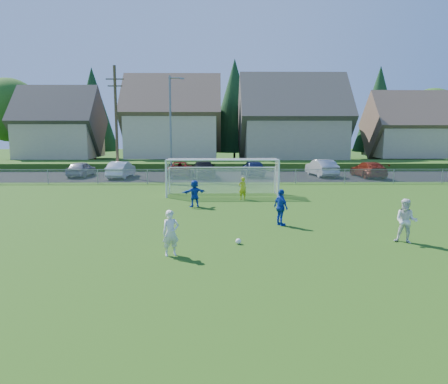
{
  "coord_description": "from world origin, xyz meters",
  "views": [
    {
      "loc": [
        -0.29,
        -13.08,
        4.52
      ],
      "look_at": [
        0.0,
        8.0,
        1.4
      ],
      "focal_mm": 35.0,
      "sensor_mm": 36.0,
      "label": 1
    }
  ],
  "objects_px": {
    "player_white_a": "(171,233)",
    "car_a": "(81,169)",
    "player_blue_a": "(281,207)",
    "car_d": "(203,169)",
    "car_c": "(180,169)",
    "car_f": "(322,168)",
    "soccer_goal": "(222,171)",
    "goalkeeper": "(243,188)",
    "car_g": "(368,170)",
    "player_blue_b": "(194,193)",
    "car_b": "(121,170)",
    "player_white_b": "(406,221)",
    "car_e": "(253,168)",
    "soccer_ball": "(238,241)"
  },
  "relations": [
    {
      "from": "player_white_a",
      "to": "car_a",
      "type": "xyz_separation_m",
      "value": [
        -11.04,
        25.45,
        -0.11
      ]
    },
    {
      "from": "player_blue_a",
      "to": "car_d",
      "type": "height_order",
      "value": "player_blue_a"
    },
    {
      "from": "car_c",
      "to": "car_f",
      "type": "xyz_separation_m",
      "value": [
        13.22,
        -0.0,
        0.09
      ]
    },
    {
      "from": "player_blue_a",
      "to": "soccer_goal",
      "type": "bearing_deg",
      "value": -10.7
    },
    {
      "from": "goalkeeper",
      "to": "car_g",
      "type": "xyz_separation_m",
      "value": [
        12.21,
        12.23,
        0.0
      ]
    },
    {
      "from": "car_f",
      "to": "player_blue_b",
      "type": "bearing_deg",
      "value": 47.3
    },
    {
      "from": "car_f",
      "to": "car_g",
      "type": "bearing_deg",
      "value": 157.46
    },
    {
      "from": "car_a",
      "to": "car_d",
      "type": "distance_m",
      "value": 11.39
    },
    {
      "from": "player_blue_b",
      "to": "goalkeeper",
      "type": "distance_m",
      "value": 3.85
    },
    {
      "from": "car_d",
      "to": "car_f",
      "type": "xyz_separation_m",
      "value": [
        11.05,
        0.68,
        0.03
      ]
    },
    {
      "from": "car_c",
      "to": "soccer_goal",
      "type": "distance_m",
      "value": 12.14
    },
    {
      "from": "car_d",
      "to": "car_b",
      "type": "bearing_deg",
      "value": -1.47
    },
    {
      "from": "car_c",
      "to": "soccer_goal",
      "type": "height_order",
      "value": "soccer_goal"
    },
    {
      "from": "player_white_a",
      "to": "player_blue_b",
      "type": "relative_size",
      "value": 1.05
    },
    {
      "from": "player_white_b",
      "to": "car_f",
      "type": "bearing_deg",
      "value": 114.49
    },
    {
      "from": "player_white_b",
      "to": "car_c",
      "type": "xyz_separation_m",
      "value": [
        -10.92,
        23.93,
        -0.19
      ]
    },
    {
      "from": "player_blue_a",
      "to": "soccer_goal",
      "type": "height_order",
      "value": "soccer_goal"
    },
    {
      "from": "player_blue_a",
      "to": "car_g",
      "type": "bearing_deg",
      "value": -55.38
    },
    {
      "from": "player_blue_b",
      "to": "car_e",
      "type": "relative_size",
      "value": 0.35
    },
    {
      "from": "car_g",
      "to": "car_d",
      "type": "bearing_deg",
      "value": -5.4
    },
    {
      "from": "player_blue_b",
      "to": "car_e",
      "type": "height_order",
      "value": "player_blue_b"
    },
    {
      "from": "player_white_b",
      "to": "car_g",
      "type": "distance_m",
      "value": 23.72
    },
    {
      "from": "car_b",
      "to": "player_blue_a",
      "type": "bearing_deg",
      "value": 124.73
    },
    {
      "from": "player_white_a",
      "to": "player_blue_a",
      "type": "xyz_separation_m",
      "value": [
        4.6,
        4.77,
        0.03
      ]
    },
    {
      "from": "goalkeeper",
      "to": "car_f",
      "type": "xyz_separation_m",
      "value": [
        8.15,
        13.3,
        0.07
      ]
    },
    {
      "from": "player_blue_b",
      "to": "car_g",
      "type": "bearing_deg",
      "value": -161.1
    },
    {
      "from": "player_blue_b",
      "to": "goalkeeper",
      "type": "relative_size",
      "value": 1.1
    },
    {
      "from": "player_white_b",
      "to": "car_g",
      "type": "relative_size",
      "value": 0.36
    },
    {
      "from": "soccer_ball",
      "to": "player_blue_a",
      "type": "bearing_deg",
      "value": 56.93
    },
    {
      "from": "player_white_a",
      "to": "car_e",
      "type": "xyz_separation_m",
      "value": [
        4.96,
        25.39,
        -0.06
      ]
    },
    {
      "from": "car_b",
      "to": "goalkeeper",
      "type": "bearing_deg",
      "value": 134.19
    },
    {
      "from": "player_blue_b",
      "to": "goalkeeper",
      "type": "xyz_separation_m",
      "value": [
        2.91,
        2.52,
        -0.07
      ]
    },
    {
      "from": "car_c",
      "to": "car_d",
      "type": "xyz_separation_m",
      "value": [
        2.17,
        -0.69,
        0.07
      ]
    },
    {
      "from": "player_white_a",
      "to": "car_b",
      "type": "xyz_separation_m",
      "value": [
        -7.13,
        24.45,
        -0.08
      ]
    },
    {
      "from": "car_f",
      "to": "car_e",
      "type": "bearing_deg",
      "value": -6.63
    },
    {
      "from": "car_a",
      "to": "car_c",
      "type": "bearing_deg",
      "value": -175.85
    },
    {
      "from": "player_white_a",
      "to": "car_g",
      "type": "relative_size",
      "value": 0.33
    },
    {
      "from": "player_blue_b",
      "to": "player_white_b",
      "type": "bearing_deg",
      "value": 111.82
    },
    {
      "from": "soccer_ball",
      "to": "car_g",
      "type": "relative_size",
      "value": 0.04
    },
    {
      "from": "player_white_b",
      "to": "soccer_goal",
      "type": "bearing_deg",
      "value": 149.71
    },
    {
      "from": "car_b",
      "to": "car_d",
      "type": "height_order",
      "value": "car_d"
    },
    {
      "from": "soccer_ball",
      "to": "player_blue_a",
      "type": "relative_size",
      "value": 0.13
    },
    {
      "from": "car_e",
      "to": "soccer_goal",
      "type": "height_order",
      "value": "soccer_goal"
    },
    {
      "from": "car_a",
      "to": "car_b",
      "type": "distance_m",
      "value": 4.04
    },
    {
      "from": "car_e",
      "to": "car_g",
      "type": "bearing_deg",
      "value": 168.76
    },
    {
      "from": "car_a",
      "to": "car_b",
      "type": "bearing_deg",
      "value": 169.49
    },
    {
      "from": "player_white_b",
      "to": "car_c",
      "type": "height_order",
      "value": "player_white_b"
    },
    {
      "from": "car_e",
      "to": "car_c",
      "type": "bearing_deg",
      "value": -7.16
    },
    {
      "from": "goalkeeper",
      "to": "car_d",
      "type": "height_order",
      "value": "car_d"
    },
    {
      "from": "player_white_b",
      "to": "car_g",
      "type": "height_order",
      "value": "player_white_b"
    }
  ]
}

